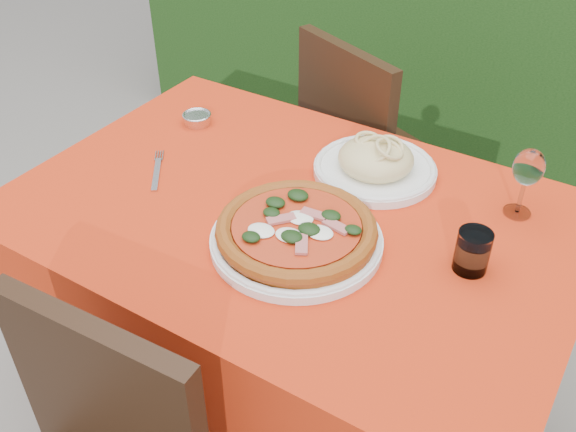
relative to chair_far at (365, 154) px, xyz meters
The scene contains 9 objects.
ground 0.83m from the chair_far, 79.42° to the right, with size 60.00×60.00×0.00m, color slate.
dining_table 0.66m from the chair_far, 79.42° to the right, with size 1.26×0.86×0.75m.
chair_far is the anchor object (origin of this frame).
pizza_plate 0.81m from the chair_far, 75.45° to the right, with size 0.42×0.42×0.07m.
pasta_plate 0.53m from the chair_far, 62.70° to the right, with size 0.30×0.30×0.08m.
water_glass 0.86m from the chair_far, 50.00° to the right, with size 0.07×0.07×0.09m.
wine_glass 0.76m from the chair_far, 35.26° to the right, with size 0.07×0.07×0.16m.
fork 0.77m from the chair_far, 108.19° to the right, with size 0.02×0.19×0.01m, color #BABAC1.
steel_ramekin 0.59m from the chair_far, 124.45° to the right, with size 0.07×0.07×0.03m, color silver.
Camera 1 is at (0.61, -0.99, 1.61)m, focal length 40.00 mm.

